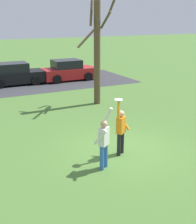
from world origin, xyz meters
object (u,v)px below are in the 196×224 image
at_px(parked_car_black, 15,75).
at_px(person_defender, 104,140).
at_px(bare_tree_tall, 98,49).
at_px(frisbee_disc, 119,100).
at_px(parked_car_red, 68,71).
at_px(person_catcher, 121,129).

bearing_deg(parked_car_black, person_defender, -90.55).
bearing_deg(bare_tree_tall, person_defender, -115.53).
height_order(frisbee_disc, parked_car_black, frisbee_disc).
xyz_separation_m(frisbee_disc, parked_car_red, (3.55, 13.60, -1.37)).
bearing_deg(parked_car_black, parked_car_red, -2.78).
xyz_separation_m(person_catcher, frisbee_disc, (-0.19, -0.12, 1.11)).
xyz_separation_m(person_defender, bare_tree_tall, (3.42, 7.16, 2.08)).
xyz_separation_m(person_defender, parked_car_red, (4.40, 14.16, -0.25)).
height_order(person_defender, parked_car_black, person_defender).
relative_size(person_catcher, parked_car_black, 0.50).
height_order(person_catcher, bare_tree_tall, bare_tree_tall).
distance_m(parked_car_black, bare_tree_tall, 8.22).
relative_size(person_catcher, bare_tree_tall, 0.33).
bearing_deg(person_defender, parked_car_red, 39.69).
relative_size(person_catcher, frisbee_disc, 7.37).
distance_m(person_defender, frisbee_disc, 1.51).
bearing_deg(person_catcher, person_defender, -0.00).
relative_size(parked_car_black, bare_tree_tall, 0.65).
xyz_separation_m(person_catcher, parked_car_black, (-0.71, 13.73, -0.25)).
xyz_separation_m(person_catcher, bare_tree_tall, (2.38, 6.48, 2.08)).
xyz_separation_m(frisbee_disc, bare_tree_tall, (2.57, 6.61, 0.97)).
height_order(person_defender, parked_car_red, person_defender).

